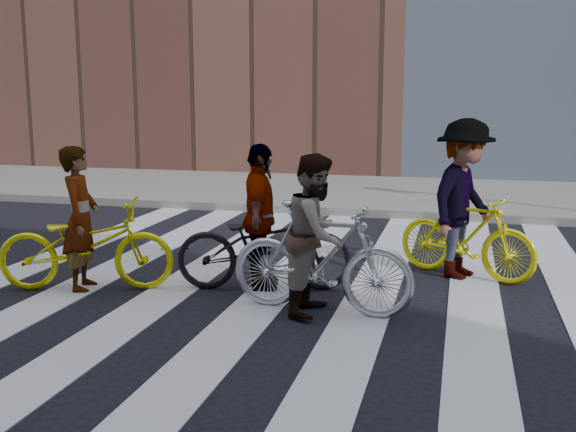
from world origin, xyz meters
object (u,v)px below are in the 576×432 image
at_px(bike_dark_rear, 264,245).
at_px(rider_rear, 260,218).
at_px(rider_mid, 316,234).
at_px(bike_yellow_left, 86,245).
at_px(rider_left, 80,219).
at_px(bike_yellow_right, 466,235).
at_px(bike_silver_mid, 321,258).
at_px(rider_right, 464,199).

relative_size(bike_dark_rear, rider_rear, 1.19).
distance_m(bike_dark_rear, rider_mid, 1.02).
bearing_deg(bike_yellow_left, rider_left, 74.01).
height_order(bike_yellow_left, bike_yellow_right, bike_yellow_right).
bearing_deg(bike_yellow_right, bike_silver_mid, 164.72).
bearing_deg(bike_yellow_left, rider_mid, -109.11).
relative_size(bike_yellow_left, bike_silver_mid, 1.03).
distance_m(rider_left, rider_right, 4.44).
relative_size(rider_mid, rider_rear, 0.98).
bearing_deg(rider_right, rider_rear, 140.17).
xyz_separation_m(bike_dark_rear, rider_right, (2.15, 1.08, 0.44)).
height_order(bike_silver_mid, rider_left, rider_left).
distance_m(bike_yellow_left, rider_right, 4.41).
distance_m(bike_yellow_right, bike_dark_rear, 2.45).
bearing_deg(rider_rear, bike_yellow_right, -77.06).
distance_m(rider_right, rider_rear, 2.46).
height_order(bike_silver_mid, bike_dark_rear, bike_silver_mid).
distance_m(rider_left, rider_mid, 2.73).
relative_size(bike_dark_rear, rider_left, 1.21).
distance_m(bike_silver_mid, rider_right, 2.24).
relative_size(bike_yellow_right, rider_rear, 1.04).
bearing_deg(bike_silver_mid, rider_rear, 57.54).
relative_size(bike_yellow_right, rider_left, 1.06).
xyz_separation_m(bike_dark_rear, rider_left, (-1.99, -0.50, 0.30)).
relative_size(rider_left, rider_rear, 0.98).
bearing_deg(bike_dark_rear, rider_right, -76.03).
relative_size(bike_yellow_left, rider_mid, 1.21).
height_order(bike_silver_mid, rider_right, rider_right).
bearing_deg(rider_mid, bike_yellow_left, 92.27).
bearing_deg(rider_left, bike_silver_mid, -109.00).
xyz_separation_m(bike_silver_mid, rider_mid, (-0.05, -0.00, 0.24)).
bearing_deg(rider_rear, bike_silver_mid, -140.64).
bearing_deg(bike_yellow_right, rider_mid, 163.74).
bearing_deg(rider_rear, bike_yellow_left, 92.12).
bearing_deg(rider_left, rider_rear, -91.46).
bearing_deg(bike_yellow_left, rider_rear, -91.09).
height_order(bike_dark_rear, rider_rear, rider_rear).
height_order(bike_yellow_right, bike_dark_rear, bike_yellow_right).
height_order(bike_yellow_left, rider_left, rider_left).
height_order(bike_yellow_left, rider_mid, rider_mid).
bearing_deg(rider_right, rider_left, 134.91).
height_order(bike_yellow_right, rider_left, rider_left).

